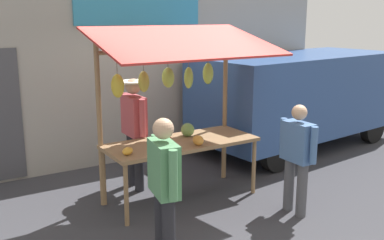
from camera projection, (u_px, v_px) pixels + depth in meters
name	position (u px, v px, depth m)	size (l,w,h in m)	color
ground_plane	(181.00, 198.00, 6.69)	(40.00, 40.00, 0.00)	#38383D
street_backdrop	(116.00, 69.00, 8.09)	(9.00, 0.30, 3.40)	#9E998E
market_stall	(179.00, 95.00, 6.37)	(2.50, 1.46, 2.50)	olive
vendor_with_sunhat	(134.00, 124.00, 6.88)	(0.45, 0.73, 1.72)	#232328
shopper_in_striped_shirt	(297.00, 153.00, 6.02)	(0.23, 0.66, 1.51)	#4C4C51
shopper_in_grey_tee	(164.00, 182.00, 4.74)	(0.31, 0.69, 1.63)	#232328
parked_van	(292.00, 93.00, 9.03)	(4.56, 2.28, 1.88)	#2D4C84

